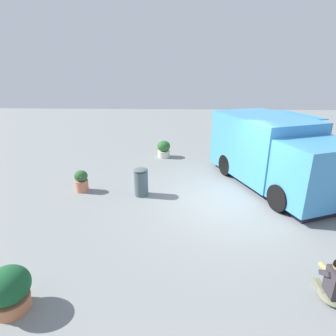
# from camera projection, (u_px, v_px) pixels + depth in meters

# --- Properties ---
(ground_plane) EXTENTS (40.00, 40.00, 0.00)m
(ground_plane) POSITION_uv_depth(u_px,v_px,m) (224.00, 203.00, 8.38)
(ground_plane) COLOR gray
(food_truck) EXTENTS (3.86, 5.52, 2.32)m
(food_truck) POSITION_uv_depth(u_px,v_px,m) (273.00, 154.00, 9.34)
(food_truck) COLOR #4190CC
(food_truck) RESTS_ON ground_plane
(person_customer) EXTENTS (0.45, 0.76, 0.84)m
(person_customer) POSITION_uv_depth(u_px,v_px,m) (333.00, 283.00, 4.82)
(person_customer) COLOR #6C6D53
(person_customer) RESTS_ON ground_plane
(planter_flowering_near) EXTENTS (0.44, 0.44, 0.73)m
(planter_flowering_near) POSITION_uv_depth(u_px,v_px,m) (81.00, 181.00, 9.06)
(planter_flowering_near) COLOR #C37154
(planter_flowering_near) RESTS_ON ground_plane
(planter_flowering_far) EXTENTS (0.72, 0.72, 0.82)m
(planter_flowering_far) POSITION_uv_depth(u_px,v_px,m) (9.00, 289.00, 4.55)
(planter_flowering_far) COLOR #BA714C
(planter_flowering_far) RESTS_ON ground_plane
(planter_flowering_side) EXTENTS (0.59, 0.59, 0.77)m
(planter_flowering_side) POSITION_uv_depth(u_px,v_px,m) (164.00, 149.00, 12.56)
(planter_flowering_side) COLOR beige
(planter_flowering_side) RESTS_ON ground_plane
(trash_bin) EXTENTS (0.45, 0.45, 0.91)m
(trash_bin) POSITION_uv_depth(u_px,v_px,m) (141.00, 182.00, 8.74)
(trash_bin) COLOR #47585C
(trash_bin) RESTS_ON ground_plane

